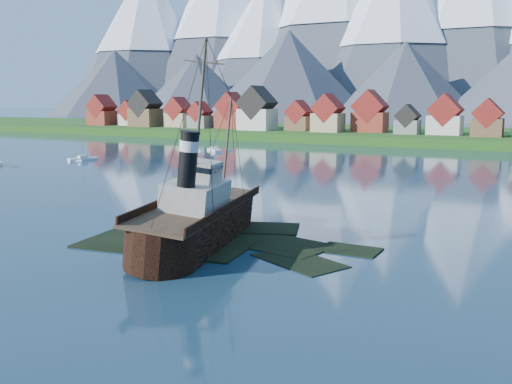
% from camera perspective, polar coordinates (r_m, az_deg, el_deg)
% --- Properties ---
extents(ground, '(1400.00, 1400.00, 0.00)m').
position_cam_1_polar(ground, '(61.14, -5.68, -5.18)').
color(ground, '#193548').
rests_on(ground, ground).
extents(shoal, '(31.71, 21.24, 1.14)m').
position_cam_1_polar(shoal, '(62.06, -3.20, -5.26)').
color(shoal, black).
rests_on(shoal, ground).
extents(shore_bank, '(600.00, 80.00, 3.20)m').
position_cam_1_polar(shore_bank, '(222.14, 19.50, 4.88)').
color(shore_bank, '#184E16').
rests_on(shore_bank, ground).
extents(seawall, '(600.00, 2.50, 2.00)m').
position_cam_1_polar(seawall, '(184.76, 17.70, 4.17)').
color(seawall, '#3F3D38').
rests_on(seawall, ground).
extents(town, '(250.96, 16.69, 17.30)m').
position_cam_1_polar(town, '(212.00, 9.94, 7.52)').
color(town, maroon).
rests_on(town, ground).
extents(tugboat_wreck, '(6.54, 28.16, 22.31)m').
position_cam_1_polar(tugboat_wreck, '(61.36, -5.27, -2.42)').
color(tugboat_wreck, black).
rests_on(tugboat_wreck, ground).
extents(sailboat_b, '(4.47, 7.44, 10.58)m').
position_cam_1_polar(sailboat_b, '(148.50, -16.92, 3.14)').
color(sailboat_b, white).
rests_on(sailboat_b, ground).
extents(sailboat_c, '(7.76, 7.19, 10.92)m').
position_cam_1_polar(sailboat_c, '(166.93, -4.19, 4.17)').
color(sailboat_c, white).
rests_on(sailboat_c, ground).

